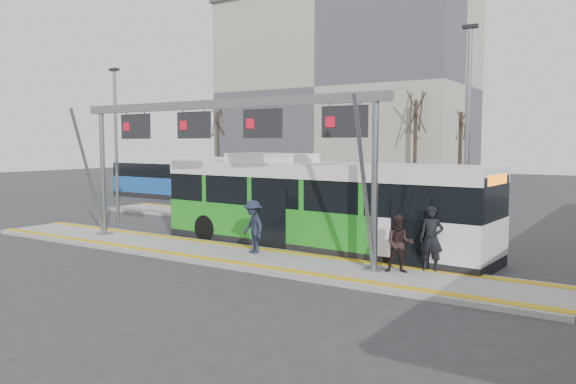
# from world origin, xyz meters

# --- Properties ---
(ground) EXTENTS (120.00, 120.00, 0.00)m
(ground) POSITION_xyz_m (0.00, 0.00, 0.00)
(ground) COLOR #2D2D30
(ground) RESTS_ON ground
(platform_main) EXTENTS (22.00, 3.00, 0.15)m
(platform_main) POSITION_xyz_m (0.00, 0.00, 0.07)
(platform_main) COLOR gray
(platform_main) RESTS_ON ground
(platform_second) EXTENTS (20.00, 3.00, 0.15)m
(platform_second) POSITION_xyz_m (-4.00, 8.00, 0.07)
(platform_second) COLOR gray
(platform_second) RESTS_ON ground
(tactile_main) EXTENTS (22.00, 2.65, 0.02)m
(tactile_main) POSITION_xyz_m (0.00, 0.00, 0.16)
(tactile_main) COLOR gold
(tactile_main) RESTS_ON platform_main
(tactile_second) EXTENTS (20.00, 0.35, 0.02)m
(tactile_second) POSITION_xyz_m (-4.00, 9.15, 0.16)
(tactile_second) COLOR gold
(tactile_second) RESTS_ON platform_second
(gantry) EXTENTS (13.00, 1.68, 5.20)m
(gantry) POSITION_xyz_m (-0.35, 0.25, 4.30)
(gantry) COLOR slate
(gantry) RESTS_ON platform_main
(apartment_block) EXTENTS (24.50, 12.50, 18.40)m
(apartment_block) POSITION_xyz_m (-14.00, 36.00, 9.21)
(apartment_block) COLOR #A69E8A
(apartment_block) RESTS_ON ground
(hero_bus) EXTENTS (12.79, 3.47, 3.48)m
(hero_bus) POSITION_xyz_m (2.09, 2.82, 1.59)
(hero_bus) COLOR black
(hero_bus) RESTS_ON ground
(bg_bus_green) EXTENTS (11.06, 2.36, 2.76)m
(bg_bus_green) POSITION_xyz_m (-5.67, 11.67, 1.37)
(bg_bus_green) COLOR black
(bg_bus_green) RESTS_ON ground
(bg_bus_blue) EXTENTS (11.32, 2.84, 2.93)m
(bg_bus_blue) POSITION_xyz_m (-15.40, 13.90, 1.45)
(bg_bus_blue) COLOR black
(bg_bus_blue) RESTS_ON ground
(passenger_a) EXTENTS (0.75, 0.54, 1.91)m
(passenger_a) POSITION_xyz_m (6.95, 1.10, 1.10)
(passenger_a) COLOR black
(passenger_a) RESTS_ON platform_main
(passenger_b) EXTENTS (1.00, 0.90, 1.67)m
(passenger_b) POSITION_xyz_m (6.25, 0.41, 0.98)
(passenger_b) COLOR black
(passenger_b) RESTS_ON platform_main
(passenger_c) EXTENTS (1.34, 1.13, 1.80)m
(passenger_c) POSITION_xyz_m (1.02, 0.41, 1.05)
(passenger_c) COLOR #1D2234
(passenger_c) RESTS_ON platform_main
(tree_left) EXTENTS (1.40, 1.40, 8.28)m
(tree_left) POSITION_xyz_m (-4.02, 29.23, 6.28)
(tree_left) COLOR #382B21
(tree_left) RESTS_ON ground
(tree_mid) EXTENTS (1.40, 1.40, 7.39)m
(tree_mid) POSITION_xyz_m (-1.81, 34.37, 5.60)
(tree_mid) COLOR #382B21
(tree_mid) RESTS_ON ground
(tree_far) EXTENTS (1.40, 1.40, 8.04)m
(tree_far) POSITION_xyz_m (-25.42, 29.98, 6.09)
(tree_far) COLOR #382B21
(tree_far) RESTS_ON ground
(lamp_west) EXTENTS (0.50, 0.25, 7.44)m
(lamp_west) POSITION_xyz_m (-9.63, 3.63, 3.96)
(lamp_west) COLOR slate
(lamp_west) RESTS_ON ground
(lamp_east) EXTENTS (0.50, 0.25, 7.89)m
(lamp_east) POSITION_xyz_m (6.81, 5.09, 4.19)
(lamp_east) COLOR slate
(lamp_east) RESTS_ON ground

